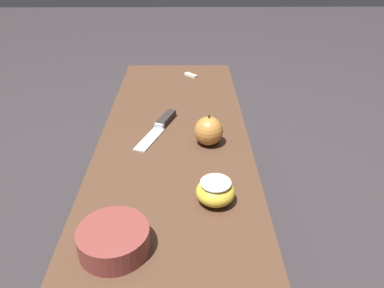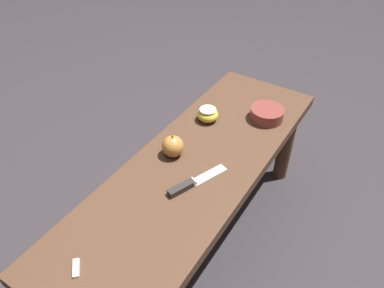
{
  "view_description": "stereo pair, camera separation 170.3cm",
  "coord_description": "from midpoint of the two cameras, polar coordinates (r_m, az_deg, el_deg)",
  "views": [
    {
      "loc": [
        -0.83,
        -0.04,
        0.93
      ],
      "look_at": [
        -0.05,
        -0.05,
        0.46
      ],
      "focal_mm": 35.0,
      "sensor_mm": 36.0,
      "label": 1
    },
    {
      "loc": [
        0.76,
        0.47,
        1.28
      ],
      "look_at": [
        -0.05,
        -0.05,
        0.46
      ],
      "focal_mm": 35.0,
      "sensor_mm": 36.0,
      "label": 2
    }
  ],
  "objects": [
    {
      "name": "wooden_bench",
      "position": [
        0.78,
        -20.15,
        -41.11
      ],
      "size": [
        1.21,
        0.39,
        0.43
      ],
      "color": "#472D1E",
      "rests_on": "ground_plane"
    },
    {
      "name": "knife",
      "position": [
        0.7,
        -27.62,
        -47.04
      ],
      "size": [
        0.21,
        0.1,
        0.02
      ],
      "rotation": [
        0.0,
        0.0,
        2.78
      ],
      "color": "#B7BABF",
      "rests_on": "wooden_bench"
    },
    {
      "name": "apple_whole",
      "position": [
        0.71,
        -28.1,
        -33.97
      ],
      "size": [
        0.07,
        0.07,
        0.08
      ],
      "color": "#B27233",
      "rests_on": "wooden_bench"
    },
    {
      "name": "ground_plane",
      "position": [
        1.12,
        -14.48,
        -44.18
      ],
      "size": [
        8.0,
        8.0,
        0.0
      ],
      "primitive_type": "plane",
      "color": "#2D282B"
    },
    {
      "name": "apple_slice_near_knife",
      "position": [
        0.89,
        -67.57,
        -52.08
      ],
      "size": [
        0.05,
        0.05,
        0.01
      ],
      "color": "white",
      "rests_on": "wooden_bench"
    },
    {
      "name": "bowl",
      "position": [
        0.74,
        5.82,
        -21.86
      ],
      "size": [
        0.13,
        0.13,
        0.05
      ],
      "color": "brown",
      "rests_on": "wooden_bench"
    },
    {
      "name": "apple_cut",
      "position": [
        0.74,
        -12.9,
        -21.92
      ],
      "size": [
        0.08,
        0.08,
        0.05
      ],
      "color": "gold",
      "rests_on": "wooden_bench"
    }
  ]
}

